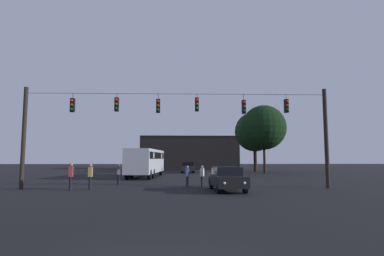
% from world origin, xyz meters
% --- Properties ---
extents(ground_plane, '(168.00, 168.00, 0.00)m').
position_xyz_m(ground_plane, '(0.00, 24.50, 0.00)').
color(ground_plane, black).
rests_on(ground_plane, ground).
extents(overhead_signal_span, '(21.18, 0.44, 6.96)m').
position_xyz_m(overhead_signal_span, '(0.06, 15.26, 4.31)').
color(overhead_signal_span, black).
rests_on(overhead_signal_span, ground).
extents(city_bus, '(3.18, 11.13, 3.00)m').
position_xyz_m(city_bus, '(-3.66, 28.48, 1.87)').
color(city_bus, '#B7BCC6').
rests_on(city_bus, ground).
extents(car_near_right, '(2.04, 4.42, 1.52)m').
position_xyz_m(car_near_right, '(3.21, 13.70, 0.80)').
color(car_near_right, black).
rests_on(car_near_right, ground).
extents(car_far_left, '(1.88, 4.37, 1.52)m').
position_xyz_m(car_far_left, '(1.10, 38.72, 0.80)').
color(car_far_left, '#2D2D33').
rests_on(car_far_left, ground).
extents(pedestrian_crossing_left, '(0.27, 0.38, 1.70)m').
position_xyz_m(pedestrian_crossing_left, '(-5.70, 14.72, 0.96)').
color(pedestrian_crossing_left, black).
rests_on(pedestrian_crossing_left, ground).
extents(pedestrian_crossing_center, '(0.34, 0.42, 1.59)m').
position_xyz_m(pedestrian_crossing_center, '(-4.61, 18.42, 0.89)').
color(pedestrian_crossing_center, black).
rests_on(pedestrian_crossing_center, ground).
extents(pedestrian_crossing_right, '(0.33, 0.41, 1.53)m').
position_xyz_m(pedestrian_crossing_right, '(1.81, 16.57, 0.85)').
color(pedestrian_crossing_right, black).
rests_on(pedestrian_crossing_right, ground).
extents(pedestrian_near_bus, '(0.30, 0.40, 1.76)m').
position_xyz_m(pedestrian_near_bus, '(-6.83, 14.30, 1.01)').
color(pedestrian_near_bus, black).
rests_on(pedestrian_near_bus, ground).
extents(pedestrian_trailing, '(0.30, 0.40, 1.52)m').
position_xyz_m(pedestrian_trailing, '(0.74, 16.80, 0.85)').
color(pedestrian_trailing, black).
rests_on(pedestrian_trailing, ground).
extents(corner_building, '(17.86, 10.74, 6.12)m').
position_xyz_m(corner_building, '(1.66, 54.42, 3.06)').
color(corner_building, black).
rests_on(corner_building, ground).
extents(tree_left_silhouette, '(6.25, 6.25, 9.38)m').
position_xyz_m(tree_left_silhouette, '(11.70, 42.09, 6.23)').
color(tree_left_silhouette, black).
rests_on(tree_left_silhouette, ground).
extents(tree_behind_building, '(6.11, 6.11, 9.32)m').
position_xyz_m(tree_behind_building, '(11.46, 35.71, 6.26)').
color(tree_behind_building, black).
rests_on(tree_behind_building, ground).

